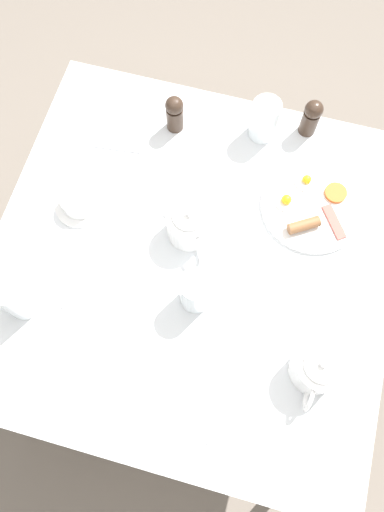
{
  "coord_description": "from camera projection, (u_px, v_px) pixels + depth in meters",
  "views": [
    {
      "loc": [
        0.43,
        0.12,
        2.0
      ],
      "look_at": [
        0.0,
        0.0,
        0.74
      ],
      "focal_mm": 35.0,
      "sensor_mm": 36.0,
      "label": 1
    }
  ],
  "objects": [
    {
      "name": "knife_by_plate",
      "position": [
        202.0,
        396.0,
        1.23
      ],
      "size": [
        0.21,
        0.11,
        0.0
      ],
      "rotation": [
        0.0,
        0.0,
        5.14
      ],
      "color": "silver",
      "rests_on": "table"
    },
    {
      "name": "spoon_for_tea",
      "position": [
        115.0,
        148.0,
        1.47
      ],
      "size": [
        0.03,
        0.15,
        0.0
      ],
      "rotation": [
        0.0,
        0.0,
        0.11
      ],
      "color": "silver",
      "rests_on": "table"
    },
    {
      "name": "pepper_grinder",
      "position": [
        311.0,
        117.0,
        1.43
      ],
      "size": [
        0.05,
        0.05,
        0.13
      ],
      "color": "#38281E",
      "rests_on": "table"
    },
    {
      "name": "fork_spare",
      "position": [
        80.0,
        279.0,
        1.33
      ],
      "size": [
        0.17,
        0.06,
        0.0
      ],
      "rotation": [
        0.0,
        0.0,
        4.45
      ],
      "color": "silver",
      "rests_on": "table"
    },
    {
      "name": "teapot_far",
      "position": [
        317.0,
        369.0,
        1.2
      ],
      "size": [
        0.21,
        0.12,
        0.13
      ],
      "rotation": [
        0.0,
        0.0,
        3.06
      ],
      "color": "white",
      "rests_on": "table"
    },
    {
      "name": "teacup_with_saucer_left",
      "position": [
        78.0,
        202.0,
        1.38
      ],
      "size": [
        0.14,
        0.14,
        0.06
      ],
      "color": "white",
      "rests_on": "table"
    },
    {
      "name": "salt_grinder",
      "position": [
        175.0,
        113.0,
        1.43
      ],
      "size": [
        0.05,
        0.05,
        0.13
      ],
      "color": "#38281E",
      "rests_on": "table"
    },
    {
      "name": "water_glass_tall",
      "position": [
        16.0,
        297.0,
        1.24
      ],
      "size": [
        0.08,
        0.08,
        0.15
      ],
      "color": "white",
      "rests_on": "table"
    },
    {
      "name": "breakfast_plate",
      "position": [
        312.0,
        206.0,
        1.39
      ],
      "size": [
        0.29,
        0.29,
        0.04
      ],
      "color": "white",
      "rests_on": "table"
    },
    {
      "name": "wine_glass_spare",
      "position": [
        196.0,
        292.0,
        1.25
      ],
      "size": [
        0.08,
        0.08,
        0.14
      ],
      "color": "white",
      "rests_on": "table"
    },
    {
      "name": "ground_plane",
      "position": [
        192.0,
        317.0,
        2.03
      ],
      "size": [
        8.0,
        8.0,
        0.0
      ],
      "primitive_type": "plane",
      "color": "#70665B"
    },
    {
      "name": "fork_by_plate",
      "position": [
        104.0,
        344.0,
        1.27
      ],
      "size": [
        0.12,
        0.13,
        0.0
      ],
      "rotation": [
        0.0,
        0.0,
        2.44
      ],
      "color": "silver",
      "rests_on": "table"
    },
    {
      "name": "teapot_near",
      "position": [
        189.0,
        224.0,
        1.33
      ],
      "size": [
        0.17,
        0.14,
        0.13
      ],
      "rotation": [
        0.0,
        0.0,
        3.82
      ],
      "color": "white",
      "rests_on": "table"
    },
    {
      "name": "water_glass_short",
      "position": [
        264.0,
        120.0,
        1.42
      ],
      "size": [
        0.08,
        0.08,
        0.13
      ],
      "color": "white",
      "rests_on": "table"
    },
    {
      "name": "table",
      "position": [
        192.0,
        266.0,
        1.41
      ],
      "size": [
        1.08,
        1.09,
        0.72
      ],
      "color": "silver",
      "rests_on": "ground_plane"
    }
  ]
}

